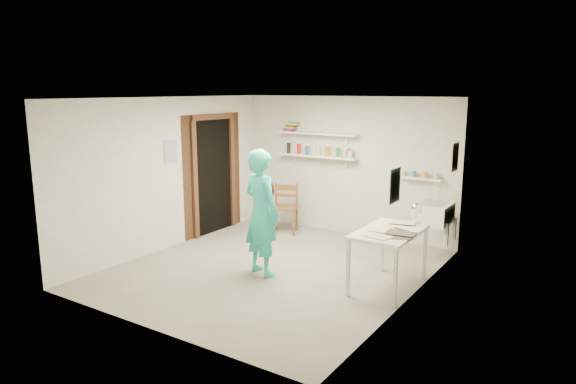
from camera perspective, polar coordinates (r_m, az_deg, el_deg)
The scene contains 27 objects.
floor at distance 7.41m, azimuth -1.70°, elevation -8.58°, with size 4.00×4.50×0.02m, color slate.
ceiling at distance 6.96m, azimuth -1.82°, elevation 10.48°, with size 4.00×4.50×0.02m, color silver.
wall_back at distance 9.01m, azimuth 6.44°, elevation 2.90°, with size 4.00×0.02×2.40m, color silver.
wall_front at distance 5.43m, azimuth -15.45°, elevation -3.12°, with size 4.00×0.02×2.40m, color silver.
wall_left at distance 8.38m, azimuth -13.15°, elevation 2.03°, with size 0.02×4.50×2.40m, color silver.
wall_right at distance 6.19m, azimuth 13.74°, elevation -1.25°, with size 0.02×4.50×2.40m, color silver.
doorway_recess at distance 9.15m, azimuth -8.29°, elevation 1.71°, with size 0.02×0.90×2.00m, color black.
corridor_box at distance 9.62m, azimuth -11.49°, elevation 2.37°, with size 1.40×1.50×2.10m, color brown.
door_lintel at distance 9.02m, azimuth -8.38°, elevation 8.29°, with size 0.06×1.05×0.10m, color brown.
door_jamb_near at distance 8.77m, azimuth -10.33°, elevation 1.23°, with size 0.06×0.10×2.00m, color brown.
door_jamb_far at distance 9.51m, azimuth -6.22°, elevation 2.13°, with size 0.06×0.10×2.00m, color brown.
shelf_lower at distance 9.11m, azimuth 3.28°, elevation 4.00°, with size 1.50×0.22×0.03m, color white.
shelf_upper at distance 9.07m, azimuth 3.31°, elevation 6.51°, with size 1.50×0.22×0.03m, color white.
ledge_shelf at distance 8.44m, azimuth 14.38°, elevation 1.48°, with size 0.70×0.14×0.03m, color white.
poster_left at distance 8.35m, azimuth -12.91°, elevation 4.43°, with size 0.01×0.28×0.36m, color #334C7F.
poster_right_a at distance 7.84m, azimuth 18.09°, elevation 3.72°, with size 0.01×0.34×0.42m, color #995933.
poster_right_b at distance 5.63m, azimuth 11.81°, elevation 0.71°, with size 0.01×0.30×0.38m, color #3F724C.
belfast_sink at distance 7.96m, azimuth 15.87°, elevation -2.27°, with size 0.48×0.60×0.30m, color white.
man at distance 6.98m, azimuth -2.96°, elevation -2.29°, with size 0.64×0.42×1.74m, color #26C2A9.
wall_clock at distance 7.12m, azimuth -2.43°, elevation 0.38°, with size 0.31×0.31×0.04m, color #D4B590.
wooden_chair at distance 9.06m, azimuth -0.36°, elevation -1.71°, with size 0.44×0.41×0.93m, color brown.
work_table at distance 6.74m, azimuth 11.07°, elevation -7.32°, with size 0.69×1.15×0.76m, color silver.
desk_lamp at distance 6.93m, azimuth 14.14°, elevation -1.76°, with size 0.14×0.14×0.14m, color silver.
spray_cans at distance 9.10m, azimuth 3.28°, elevation 4.62°, with size 1.26×0.06×0.17m.
book_stack at distance 9.34m, azimuth 0.36°, elevation 7.28°, with size 0.28×0.14×0.17m.
ledge_pots at distance 8.43m, azimuth 14.40°, elevation 1.88°, with size 0.48×0.07×0.09m.
papers at distance 6.63m, azimuth 11.20°, elevation -4.06°, with size 0.30×0.22×0.03m.
Camera 1 is at (3.96, -5.73, 2.52)m, focal length 32.00 mm.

